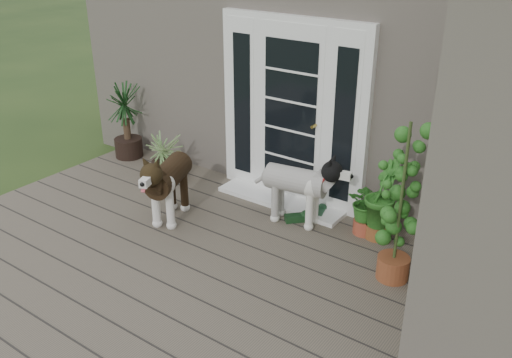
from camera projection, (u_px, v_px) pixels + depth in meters
The scene contains 14 objects.
deck at pixel (179, 295), 5.05m from camera, with size 6.20×4.60×0.12m, color #6B5B4C.
house_main at pixel (385, 52), 7.55m from camera, with size 7.40×4.00×3.10m, color #665E54.
door_unit at pixel (292, 112), 6.30m from camera, with size 1.90×0.14×2.15m, color white.
door_step at pixel (281, 200), 6.60m from camera, with size 1.60×0.40×0.05m, color white.
brindle_dog at pixel (170, 187), 6.09m from camera, with size 0.40×0.94×0.78m, color #312112, non-canonical shape.
white_dog at pixel (296, 192), 6.02m from camera, with size 0.38×0.90×0.75m, color silver, non-canonical shape.
spider_plant at pixel (166, 155), 7.05m from camera, with size 0.65×0.65×0.69m, color #A2B670, non-canonical shape.
yucca at pixel (126, 121), 7.68m from camera, with size 0.74×0.74×1.07m, color black, non-canonical shape.
herb_a at pixel (365, 212), 5.85m from camera, with size 0.39×0.39×0.50m, color #154C16.
herb_b at pixel (380, 210), 5.74m from camera, with size 0.44×0.44×0.66m, color #21641C.
herb_c at pixel (488, 241), 5.24m from camera, with size 0.37×0.37×0.58m, color #17501A.
sapling at pixel (401, 202), 4.87m from camera, with size 0.47×0.47×1.61m, color #1B6121, non-canonical shape.
clog_left at pixel (320, 212), 6.30m from camera, with size 0.13×0.28×0.08m, color #173A21, non-canonical shape.
clog_right at pixel (298, 217), 6.17m from camera, with size 0.15×0.33×0.10m, color #143417, non-canonical shape.
Camera 1 is at (2.97, -2.55, 3.16)m, focal length 38.69 mm.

